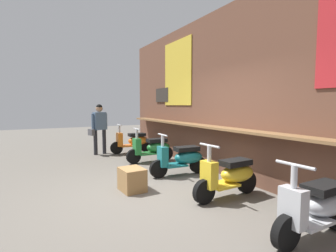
% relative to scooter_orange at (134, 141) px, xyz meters
% --- Properties ---
extents(ground_plane, '(29.84, 29.84, 0.00)m').
position_rel_scooter_orange_xyz_m(ground_plane, '(3.90, -1.08, -0.39)').
color(ground_plane, '#605B54').
extents(market_stall_facade, '(10.66, 0.61, 3.77)m').
position_rel_scooter_orange_xyz_m(market_stall_facade, '(3.89, 0.94, 1.49)').
color(market_stall_facade, brown).
rests_on(market_stall_facade, ground_plane).
extents(scooter_orange, '(0.46, 1.40, 0.97)m').
position_rel_scooter_orange_xyz_m(scooter_orange, '(0.00, 0.00, 0.00)').
color(scooter_orange, orange).
rests_on(scooter_orange, ground_plane).
extents(scooter_green, '(0.46, 1.40, 0.97)m').
position_rel_scooter_orange_xyz_m(scooter_green, '(1.54, 0.00, 0.00)').
color(scooter_green, '#237533').
rests_on(scooter_green, ground_plane).
extents(scooter_teal, '(0.49, 1.40, 0.97)m').
position_rel_scooter_orange_xyz_m(scooter_teal, '(3.11, -0.00, 0.00)').
color(scooter_teal, '#197075').
rests_on(scooter_teal, ground_plane).
extents(scooter_yellow, '(0.47, 1.40, 0.97)m').
position_rel_scooter_orange_xyz_m(scooter_yellow, '(4.71, -0.00, 0.00)').
color(scooter_yellow, gold).
rests_on(scooter_yellow, ground_plane).
extents(scooter_silver, '(0.46, 1.40, 0.97)m').
position_rel_scooter_orange_xyz_m(scooter_silver, '(6.24, 0.00, 0.00)').
color(scooter_silver, '#B2B5BA').
rests_on(scooter_silver, ground_plane).
extents(shopper_with_handbag, '(0.40, 0.65, 1.62)m').
position_rel_scooter_orange_xyz_m(shopper_with_handbag, '(-0.26, -1.07, 0.59)').
color(shopper_with_handbag, '#232328').
rests_on(shopper_with_handbag, ground_plane).
extents(merchandise_crate, '(0.52, 0.43, 0.43)m').
position_rel_scooter_orange_xyz_m(merchandise_crate, '(3.58, -1.38, -0.18)').
color(merchandise_crate, olive).
rests_on(merchandise_crate, ground_plane).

